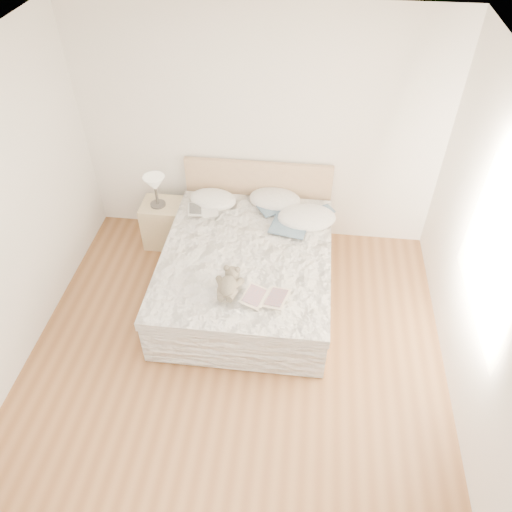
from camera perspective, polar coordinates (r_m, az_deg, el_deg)
name	(u,v)px	position (r m, az deg, el deg)	size (l,w,h in m)	color
floor	(231,379)	(4.80, -2.83, -13.88)	(4.00, 4.50, 0.00)	brown
ceiling	(216,108)	(2.97, -4.64, 16.48)	(4.00, 4.50, 0.00)	white
wall_back	(259,131)	(5.57, 0.34, 14.05)	(4.00, 0.02, 2.70)	white
wall_right	(500,299)	(4.00, 26.15, -4.48)	(0.02, 4.50, 2.70)	white
window	(493,261)	(4.13, 25.50, -0.51)	(0.02, 1.30, 1.10)	white
bed	(247,268)	(5.33, -0.98, -1.38)	(1.72, 2.14, 1.00)	tan
nightstand	(164,223)	(6.05, -10.51, 3.71)	(0.45, 0.40, 0.56)	tan
table_lamp	(155,185)	(5.72, -11.49, 7.96)	(0.32, 0.32, 0.38)	#46413C
pillow_left	(213,199)	(5.74, -4.93, 6.49)	(0.54, 0.38, 0.16)	white
pillow_middle	(275,199)	(5.72, 2.19, 6.50)	(0.59, 0.41, 0.18)	silver
pillow_right	(307,218)	(5.48, 5.81, 4.40)	(0.63, 0.44, 0.19)	white
blouse	(292,220)	(5.45, 4.13, 4.13)	(0.61, 0.65, 0.02)	#3E566C
photo_book	(203,210)	(5.60, -6.08, 5.21)	(0.35, 0.24, 0.03)	silver
childrens_book	(265,297)	(4.59, 1.07, -4.76)	(0.41, 0.28, 0.03)	beige
teddy_bear	(228,291)	(4.62, -3.27, -4.00)	(0.23, 0.33, 0.17)	#69604F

